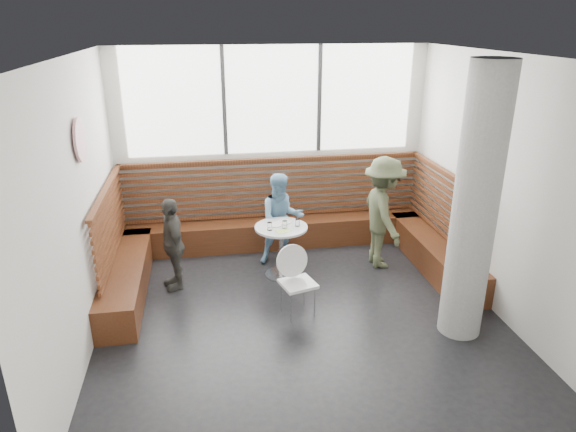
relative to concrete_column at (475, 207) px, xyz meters
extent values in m
cube|color=silver|center=(-1.85, 0.60, 0.00)|extent=(5.00, 5.00, 3.20)
cube|color=black|center=(-1.85, 0.60, -1.60)|extent=(5.00, 5.00, 0.01)
cube|color=white|center=(-1.85, 0.60, 1.60)|extent=(5.00, 5.00, 0.01)
cube|color=white|center=(-1.85, 3.08, 0.77)|extent=(4.50, 0.02, 1.65)
cube|color=#3F3F42|center=(-2.60, 3.06, 0.77)|extent=(0.06, 0.04, 1.65)
cube|color=#3F3F42|center=(-1.10, 3.06, 0.77)|extent=(0.06, 0.04, 1.65)
cube|color=#482412|center=(-1.85, 2.85, -1.38)|extent=(5.00, 0.50, 0.45)
cube|color=#482412|center=(-4.10, 1.85, -1.38)|extent=(0.50, 2.50, 0.45)
cube|color=#482412|center=(0.40, 1.85, -1.38)|extent=(0.50, 2.50, 0.45)
cube|color=#4D2613|center=(-1.85, 3.02, -0.65)|extent=(4.88, 0.08, 0.98)
cube|color=#4D2613|center=(-4.27, 1.85, -0.65)|extent=(0.08, 2.38, 0.98)
cube|color=#4D2613|center=(0.57, 1.85, -0.65)|extent=(0.08, 2.38, 0.98)
cylinder|color=gray|center=(0.00, 0.00, 0.00)|extent=(0.50, 0.50, 3.20)
cylinder|color=white|center=(-4.31, 1.00, 0.70)|extent=(0.03, 0.50, 0.50)
cylinder|color=silver|center=(-1.92, 1.76, -1.59)|extent=(0.48, 0.48, 0.03)
cylinder|color=silver|center=(-1.92, 1.76, -1.21)|extent=(0.07, 0.07, 0.75)
cylinder|color=#B7B7BA|center=(-1.92, 1.76, -0.83)|extent=(0.76, 0.76, 0.03)
cube|color=white|center=(-1.88, 0.67, -1.16)|extent=(0.41, 0.39, 0.04)
cylinder|color=white|center=(-1.88, 0.85, -0.92)|extent=(0.43, 0.10, 0.43)
cylinder|color=silver|center=(-2.05, 0.52, -1.39)|extent=(0.02, 0.02, 0.42)
cylinder|color=silver|center=(-1.71, 0.52, -1.39)|extent=(0.02, 0.02, 0.42)
cylinder|color=silver|center=(-2.05, 0.82, -1.39)|extent=(0.02, 0.02, 0.42)
cylinder|color=silver|center=(-1.71, 0.82, -1.39)|extent=(0.02, 0.02, 0.42)
imported|color=#4B5237|center=(-0.36, 1.87, -0.75)|extent=(0.64, 1.10, 1.70)
imported|color=#71A3C5|center=(-1.84, 2.23, -0.89)|extent=(0.72, 0.57, 1.42)
imported|color=#44433E|center=(-3.45, 1.69, -0.94)|extent=(0.51, 0.83, 1.32)
cylinder|color=white|center=(-2.00, 1.81, -0.81)|extent=(0.19, 0.19, 0.01)
cylinder|color=white|center=(-1.86, 1.91, -0.81)|extent=(0.21, 0.21, 0.01)
cylinder|color=white|center=(-2.10, 1.66, -0.76)|extent=(0.07, 0.07, 0.11)
cylinder|color=white|center=(-1.88, 1.68, -0.76)|extent=(0.07, 0.07, 0.11)
cylinder|color=white|center=(-1.69, 1.74, -0.76)|extent=(0.07, 0.07, 0.11)
cube|color=#A5C64C|center=(-1.92, 1.59, -0.81)|extent=(0.24, 0.20, 0.00)
camera|label=1|loc=(-2.96, -4.95, 1.97)|focal=32.00mm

